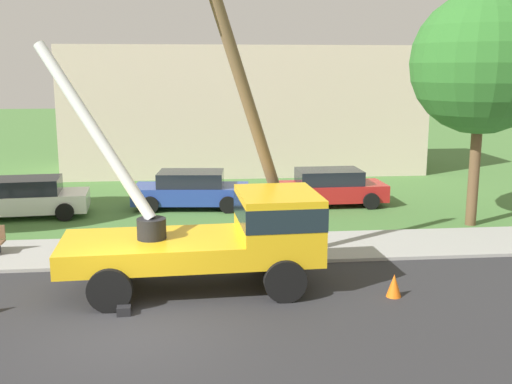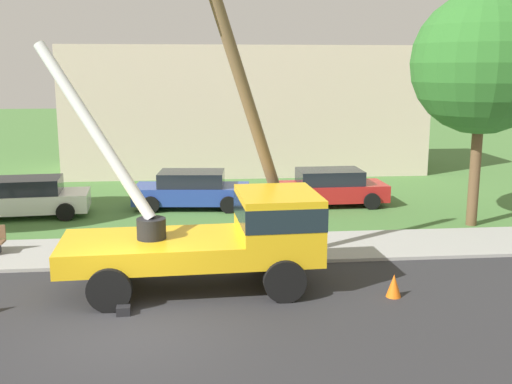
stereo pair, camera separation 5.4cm
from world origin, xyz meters
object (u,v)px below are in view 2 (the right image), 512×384
Objects in this scene: leaning_utility_pole at (249,106)px; roadside_tree_far at (483,64)px; traffic_cone_curbside at (280,261)px; parked_sedan_blue at (192,190)px; utility_truck at (225,231)px; traffic_cone_ahead at (394,286)px; parked_sedan_red at (329,187)px; parked_sedan_white at (26,197)px.

roadside_tree_far is (8.03, 3.75, 1.10)m from leaning_utility_pole.
parked_sedan_blue is (-2.36, 7.84, 0.43)m from traffic_cone_curbside.
utility_truck reaches higher than parked_sedan_blue.
traffic_cone_ahead is at bearing -40.92° from traffic_cone_curbside.
traffic_cone_ahead is 9.49m from roadside_tree_far.
leaning_utility_pole is 9.00m from parked_sedan_red.
parked_sedan_red is 0.57× the size of roadside_tree_far.
leaning_utility_pole is 1.87× the size of parked_sedan_blue.
parked_sedan_white is (-8.34, 6.99, 0.43)m from traffic_cone_curbside.
roadside_tree_far is (4.22, -3.54, 4.75)m from parked_sedan_red.
parked_sedan_red is at bearing 62.41° from leaning_utility_pole.
roadside_tree_far is (4.83, 6.32, 5.19)m from traffic_cone_ahead.
leaning_utility_pole is 5.79m from traffic_cone_ahead.
leaning_utility_pole reaches higher than parked_sedan_blue.
traffic_cone_curbside is 9.86m from roadside_tree_far.
parked_sedan_blue is at bearing 8.17° from parked_sedan_white.
utility_truck reaches higher than traffic_cone_curbside.
parked_sedan_blue is (5.98, 0.86, 0.00)m from parked_sedan_white.
parked_sedan_white is at bearing -171.83° from parked_sedan_blue.
traffic_cone_ahead is 14.10m from parked_sedan_white.
leaning_utility_pole is 8.39m from parked_sedan_blue.
leaning_utility_pole is at bearing 63.55° from utility_truck.
leaning_utility_pole is 1.09× the size of roadside_tree_far.
utility_truck is at bearing -146.95° from traffic_cone_curbside.
parked_sedan_white reaches higher than traffic_cone_curbside.
parked_sedan_white is 1.02× the size of parked_sedan_red.
leaning_utility_pole is at bearing -40.75° from parked_sedan_white.
utility_truck reaches higher than parked_sedan_white.
leaning_utility_pole reaches higher than parked_sedan_white.
parked_sedan_blue is 5.39m from parked_sedan_red.
parked_sedan_blue is at bearing 179.04° from parked_sedan_red.
traffic_cone_curbside is 10.89m from parked_sedan_white.
roadside_tree_far reaches higher than traffic_cone_ahead.
utility_truck is 1.55× the size of parked_sedan_red.
parked_sedan_white is 6.05m from parked_sedan_blue.
utility_truck is 1.51× the size of parked_sedan_white.
parked_sedan_blue is at bearing 106.75° from traffic_cone_curbside.
traffic_cone_curbside is (0.78, -0.47, -4.09)m from leaning_utility_pole.
parked_sedan_red is (4.52, 8.73, -0.70)m from utility_truck.
traffic_cone_ahead is 3.21m from traffic_cone_curbside.
roadside_tree_far reaches higher than traffic_cone_curbside.
traffic_cone_curbside is at bearing -30.94° from leaning_utility_pole.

